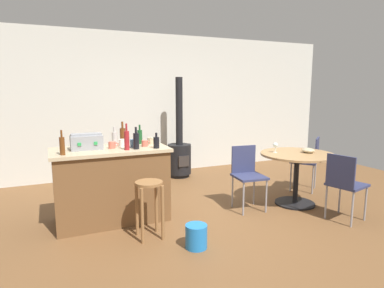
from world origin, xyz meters
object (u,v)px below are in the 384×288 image
bottle_3 (123,136)px  serving_bowl (308,150)px  bottle_2 (127,140)px  cup_0 (145,143)px  bottle_1 (136,141)px  plastic_bucket (196,236)px  cup_2 (122,143)px  folding_chair_left (344,182)px  cup_3 (151,141)px  bottle_4 (62,145)px  wine_glass (275,145)px  cup_1 (112,145)px  wooden_stool (149,198)px  bottle_0 (156,142)px  kitchen_island (111,184)px  bottle_5 (115,138)px  folding_chair_near (309,159)px  folding_chair_far (247,172)px  bottle_6 (140,136)px  toolbox (86,142)px  dining_table (297,165)px  cup_4 (133,143)px  wood_stove (179,153)px

bottle_3 → serving_bowl: (2.51, -0.71, -0.26)m
bottle_2 → cup_0: (0.26, 0.15, -0.08)m
bottle_1 → plastic_bucket: (0.38, -0.94, -0.91)m
bottle_1 → cup_0: (0.15, 0.14, -0.06)m
bottle_2 → cup_2: bearing=90.0°
folding_chair_left → cup_3: bearing=147.8°
bottle_4 → wine_glass: bearing=-1.3°
bottle_1 → bottle_2: 0.12m
cup_1 → cup_2: (0.14, 0.09, 0.00)m
wooden_stool → bottle_0: bearing=62.6°
cup_2 → serving_bowl: 2.62m
kitchen_island → bottle_4: bottle_4 is taller
bottle_5 → cup_3: bearing=-11.9°
cup_2 → serving_bowl: bearing=-12.3°
folding_chair_left → cup_2: bearing=152.9°
bottle_5 → cup_0: size_ratio=2.11×
folding_chair_near → bottle_0: 2.69m
folding_chair_left → bottle_1: (-2.37, 1.02, 0.52)m
wooden_stool → serving_bowl: size_ratio=3.60×
folding_chair_near → cup_2: 3.04m
folding_chair_far → bottle_5: bottle_5 is taller
bottle_0 → bottle_4: size_ratio=0.69×
bottle_6 → wooden_stool: bearing=-99.1°
toolbox → bottle_1: bearing=-21.6°
bottle_3 → bottle_5: size_ratio=1.26×
bottle_1 → toolbox: bearing=158.4°
serving_bowl → folding_chair_far: bearing=169.7°
bottle_0 → bottle_4: bottle_4 is taller
bottle_5 → cup_0: (0.33, -0.25, -0.05)m
wooden_stool → dining_table: dining_table is taller
folding_chair_left → cup_0: cup_0 is taller
bottle_6 → toolbox: bearing=-167.5°
cup_2 → folding_chair_near: bearing=-1.8°
bottle_1 → cup_4: size_ratio=2.46×
plastic_bucket → wooden_stool: bearing=130.6°
bottle_1 → cup_0: 0.21m
bottle_2 → cup_1: 0.24m
dining_table → bottle_6: (-2.11, 0.66, 0.45)m
cup_0 → cup_4: (-0.15, 0.00, 0.01)m
cup_4 → folding_chair_left: bearing=-26.1°
folding_chair_near → cup_3: bearing=177.0°
bottle_2 → kitchen_island: bearing=130.3°
wooden_stool → bottle_6: bearing=80.9°
wood_stove → bottle_6: bearing=-128.1°
folding_chair_near → bottle_6: bearing=175.5°
dining_table → bottle_4: bottle_4 is taller
folding_chair_left → toolbox: bearing=157.0°
cup_0 → plastic_bucket: bearing=-77.9°
bottle_0 → cup_4: 0.31m
bottle_5 → serving_bowl: (2.62, -0.70, -0.24)m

